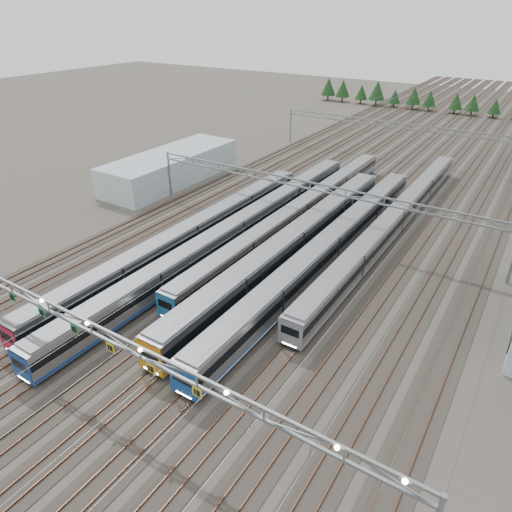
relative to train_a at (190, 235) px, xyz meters
The scene contains 13 objects.
ground 28.06m from the train_a, 66.29° to the right, with size 400.00×400.00×0.00m, color #47423A.
track_bed 75.23m from the train_a, 81.40° to the left, with size 54.00×260.00×5.42m.
train_a is the anchor object (origin of this frame).
train_b 6.54m from the train_a, 46.50° to the left, with size 2.81×67.58×3.66m.
train_c 18.18m from the train_a, 60.32° to the left, with size 2.73×61.58×3.55m.
train_d 14.57m from the train_a, 22.09° to the left, with size 3.13×55.00×4.09m.
train_e 19.33m from the train_a, 21.37° to the left, with size 2.97×59.36×3.88m.
train_f 30.69m from the train_a, 42.85° to the left, with size 2.77×65.32×3.60m.
gantry_near 28.50m from the train_a, 66.47° to the right, with size 56.36×0.61×8.08m.
gantry_mid 18.75m from the train_a, 51.97° to the left, with size 56.36×0.36×8.00m.
gantry_far 60.59m from the train_a, 79.27° to the left, with size 56.36×0.36×8.00m.
west_shed 29.94m from the train_a, 136.90° to the left, with size 10.00×30.00×5.53m, color #99B0B7.
treeline 117.21m from the train_a, 88.02° to the left, with size 81.20×5.60×7.02m.
Camera 1 is at (27.69, -17.91, 30.61)m, focal length 32.00 mm.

